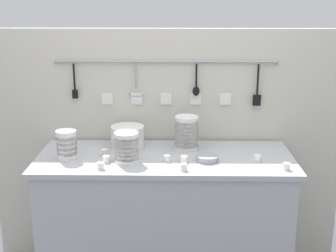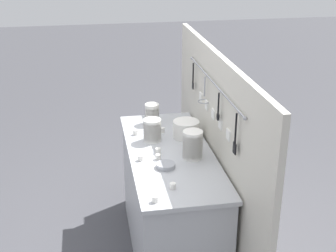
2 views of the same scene
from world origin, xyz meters
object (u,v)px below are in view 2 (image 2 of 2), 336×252
at_px(cup_front_left, 158,157).
at_px(bowl_stack_back_corner, 152,114).
at_px(plate_stack, 186,129).
at_px(cup_edge_near, 158,151).
at_px(cup_beside_plates, 141,158).
at_px(steel_mixing_bowl, 166,166).
at_px(cup_back_left, 162,130).
at_px(cup_edge_far, 173,186).
at_px(cup_back_right, 149,132).
at_px(bowl_stack_short_front, 152,130).
at_px(bowl_stack_wide_centre, 193,145).
at_px(cup_front_right, 135,132).
at_px(cup_mid_row, 155,199).

bearing_deg(cup_front_left, bowl_stack_back_corner, 175.42).
height_order(plate_stack, cup_edge_near, plate_stack).
relative_size(cup_beside_plates, cup_front_left, 1.00).
distance_m(steel_mixing_bowl, cup_beside_plates, 0.21).
bearing_deg(cup_back_left, cup_edge_far, -5.16).
bearing_deg(cup_edge_far, cup_back_right, -177.71).
distance_m(bowl_stack_short_front, cup_back_left, 0.19).
distance_m(bowl_stack_back_corner, cup_front_left, 0.68).
distance_m(bowl_stack_wide_centre, cup_beside_plates, 0.38).
distance_m(bowl_stack_wide_centre, bowl_stack_short_front, 0.42).
height_order(cup_edge_far, cup_back_left, same).
bearing_deg(cup_back_left, cup_front_right, -87.51).
xyz_separation_m(cup_front_left, cup_mid_row, (0.55, -0.10, 0.00)).
xyz_separation_m(bowl_stack_wide_centre, cup_mid_row, (0.53, -0.35, -0.08)).
height_order(cup_edge_far, cup_back_right, same).
bearing_deg(cup_edge_near, bowl_stack_short_front, -177.65).
bearing_deg(steel_mixing_bowl, cup_edge_far, -0.81).
distance_m(plate_stack, cup_edge_near, 0.36).
height_order(cup_mid_row, cup_back_left, same).
distance_m(bowl_stack_back_corner, cup_edge_near, 0.58).
bearing_deg(cup_edge_near, bowl_stack_wide_centre, 62.97).
distance_m(cup_edge_far, cup_front_right, 0.88).
relative_size(plate_stack, cup_mid_row, 5.26).
height_order(bowl_stack_wide_centre, cup_beside_plates, bowl_stack_wide_centre).
distance_m(cup_mid_row, cup_edge_near, 0.66).
bearing_deg(bowl_stack_wide_centre, plate_stack, 175.03).
distance_m(plate_stack, cup_front_left, 0.44).
relative_size(cup_mid_row, cup_back_left, 1.00).
height_order(cup_beside_plates, cup_front_right, same).
height_order(bowl_stack_back_corner, cup_back_left, bowl_stack_back_corner).
bearing_deg(cup_front_right, cup_edge_near, 19.45).
bearing_deg(bowl_stack_short_front, cup_beside_plates, -22.13).
height_order(bowl_stack_back_corner, cup_edge_near, bowl_stack_back_corner).
xyz_separation_m(bowl_stack_short_front, steel_mixing_bowl, (0.46, 0.03, -0.07)).
bearing_deg(cup_mid_row, steel_mixing_bowl, 162.07).
distance_m(cup_mid_row, cup_back_left, 1.04).
bearing_deg(cup_mid_row, cup_beside_plates, -177.89).
xyz_separation_m(cup_edge_near, cup_back_right, (-0.34, -0.02, 0.00)).
relative_size(cup_edge_near, cup_front_right, 1.00).
bearing_deg(plate_stack, cup_front_right, -105.76).
relative_size(bowl_stack_wide_centre, cup_mid_row, 5.26).
distance_m(bowl_stack_back_corner, cup_mid_row, 1.24).
bearing_deg(bowl_stack_wide_centre, cup_front_right, -143.23).
bearing_deg(bowl_stack_back_corner, cup_beside_plates, -14.97).
distance_m(bowl_stack_back_corner, cup_edge_far, 1.09).
relative_size(plate_stack, cup_back_right, 5.26).
distance_m(bowl_stack_short_front, cup_edge_near, 0.24).
height_order(steel_mixing_bowl, cup_front_right, cup_front_right).
relative_size(bowl_stack_short_front, bowl_stack_back_corner, 1.03).
xyz_separation_m(bowl_stack_short_front, plate_stack, (-0.02, 0.27, -0.02)).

